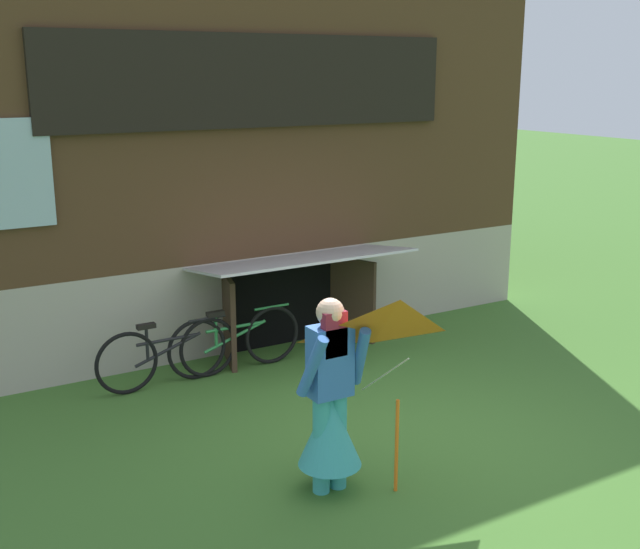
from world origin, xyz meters
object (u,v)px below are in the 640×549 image
Objects in this scene: bicycle_black at (168,354)px; bicycle_green at (235,341)px; kite at (399,354)px; person at (330,412)px.

bicycle_green is at bearing 0.17° from bicycle_black.
kite is at bearing -94.09° from bicycle_green.
bicycle_green is at bearing 86.50° from kite.
person is at bearing -84.37° from bicycle_black.
bicycle_black is (-0.34, 2.81, -0.33)m from person.
kite is at bearing -81.18° from bicycle_black.
person reaches higher than bicycle_black.
person is 2.85m from bicycle_black.
person is at bearing 115.10° from kite.
bicycle_green reaches higher than bicycle_black.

